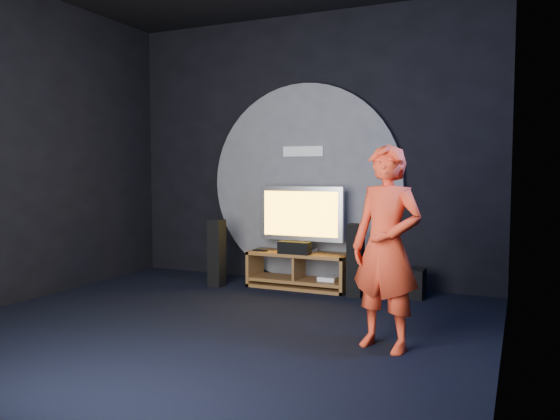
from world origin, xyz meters
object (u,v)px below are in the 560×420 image
object	(u,v)px
media_console	(299,272)
tower_speaker_right	(356,260)
subwoofer	(411,283)
tower_speaker_left	(217,253)
player	(386,248)
tv	(301,216)

from	to	relation	value
media_console	tower_speaker_right	size ratio (longest dim) A/B	1.50
tower_speaker_right	subwoofer	world-z (taller)	tower_speaker_right
tower_speaker_left	player	distance (m)	3.00
media_console	player	size ratio (longest dim) A/B	0.76
tv	tower_speaker_left	world-z (taller)	tv
tower_speaker_right	player	distance (m)	1.94
media_console	tower_speaker_left	size ratio (longest dim) A/B	1.50
media_console	tv	xyz separation A→B (m)	(-0.01, 0.07, 0.70)
tv	tower_speaker_right	bearing A→B (deg)	-16.88
media_console	tower_speaker_right	distance (m)	0.82
media_console	subwoofer	world-z (taller)	media_console
media_console	tv	bearing A→B (deg)	96.46
media_console	tower_speaker_right	bearing A→B (deg)	-12.38
subwoofer	media_console	bearing A→B (deg)	-178.21
tower_speaker_right	media_console	bearing A→B (deg)	167.62
tv	player	xyz separation A→B (m)	(1.54, -1.97, -0.06)
subwoofer	tv	bearing A→B (deg)	179.00
subwoofer	player	size ratio (longest dim) A/B	0.20
subwoofer	player	world-z (taller)	player
media_console	player	xyz separation A→B (m)	(1.53, -1.90, 0.64)
subwoofer	player	xyz separation A→B (m)	(0.15, -1.95, 0.67)
tower_speaker_left	tv	bearing A→B (deg)	22.22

